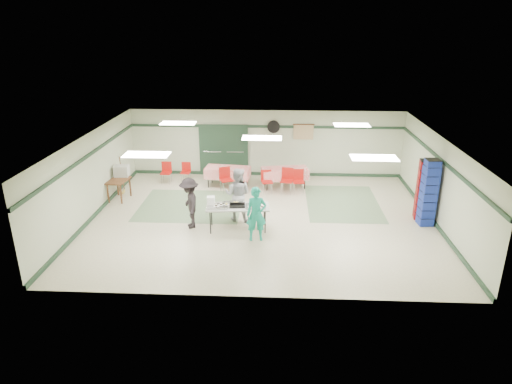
{
  "coord_description": "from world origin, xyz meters",
  "views": [
    {
      "loc": [
        0.5,
        -13.56,
        6.02
      ],
      "look_at": [
        -0.17,
        -0.3,
        1.03
      ],
      "focal_mm": 32.0,
      "sensor_mm": 36.0,
      "label": 1
    }
  ],
  "objects_px": {
    "broom": "(122,174)",
    "chair_loose_a": "(186,170)",
    "serving_table": "(238,207)",
    "dining_table_b": "(228,172)",
    "chair_loose_b": "(166,170)",
    "dining_table_a": "(285,173)",
    "printer_table": "(118,182)",
    "volunteer_dark": "(190,203)",
    "chair_b": "(267,179)",
    "crate_stack_red": "(424,190)",
    "office_printer": "(122,171)",
    "volunteer_grey": "(238,195)",
    "chair_d": "(225,177)",
    "chair_a": "(287,178)",
    "volunteer_teal": "(256,214)",
    "crate_stack_blue_a": "(429,193)",
    "chair_c": "(298,179)",
    "crate_stack_blue_b": "(428,196)"
  },
  "relations": [
    {
      "from": "volunteer_dark",
      "to": "chair_b",
      "type": "bearing_deg",
      "value": 125.89
    },
    {
      "from": "dining_table_b",
      "to": "chair_loose_b",
      "type": "xyz_separation_m",
      "value": [
        -2.45,
        0.28,
        -0.05
      ]
    },
    {
      "from": "serving_table",
      "to": "chair_d",
      "type": "xyz_separation_m",
      "value": [
        -0.75,
        3.29,
        -0.14
      ]
    },
    {
      "from": "volunteer_grey",
      "to": "crate_stack_red",
      "type": "bearing_deg",
      "value": -165.13
    },
    {
      "from": "serving_table",
      "to": "chair_a",
      "type": "relative_size",
      "value": 2.1
    },
    {
      "from": "chair_loose_a",
      "to": "crate_stack_blue_b",
      "type": "relative_size",
      "value": 0.4
    },
    {
      "from": "dining_table_a",
      "to": "office_printer",
      "type": "bearing_deg",
      "value": -178.29
    },
    {
      "from": "volunteer_grey",
      "to": "dining_table_b",
      "type": "distance_m",
      "value": 3.25
    },
    {
      "from": "chair_c",
      "to": "chair_d",
      "type": "xyz_separation_m",
      "value": [
        -2.71,
        -0.0,
        0.03
      ]
    },
    {
      "from": "crate_stack_blue_a",
      "to": "broom",
      "type": "bearing_deg",
      "value": 167.5
    },
    {
      "from": "dining_table_a",
      "to": "printer_table",
      "type": "height_order",
      "value": "dining_table_a"
    },
    {
      "from": "volunteer_grey",
      "to": "chair_d",
      "type": "xyz_separation_m",
      "value": [
        -0.69,
        2.6,
        -0.3
      ]
    },
    {
      "from": "chair_a",
      "to": "broom",
      "type": "distance_m",
      "value": 6.09
    },
    {
      "from": "printer_table",
      "to": "broom",
      "type": "xyz_separation_m",
      "value": [
        -0.08,
        0.66,
        0.09
      ]
    },
    {
      "from": "volunteer_teal",
      "to": "broom",
      "type": "distance_m",
      "value": 6.29
    },
    {
      "from": "volunteer_grey",
      "to": "chair_loose_a",
      "type": "xyz_separation_m",
      "value": [
        -2.39,
        3.64,
        -0.39
      ]
    },
    {
      "from": "chair_c",
      "to": "chair_d",
      "type": "height_order",
      "value": "chair_d"
    },
    {
      "from": "dining_table_b",
      "to": "chair_c",
      "type": "height_order",
      "value": "chair_c"
    },
    {
      "from": "office_printer",
      "to": "dining_table_b",
      "type": "bearing_deg",
      "value": 11.32
    },
    {
      "from": "dining_table_b",
      "to": "chair_d",
      "type": "height_order",
      "value": "chair_d"
    },
    {
      "from": "chair_d",
      "to": "printer_table",
      "type": "bearing_deg",
      "value": 171.02
    },
    {
      "from": "dining_table_b",
      "to": "chair_c",
      "type": "distance_m",
      "value": 2.75
    },
    {
      "from": "volunteer_teal",
      "to": "volunteer_grey",
      "type": "xyz_separation_m",
      "value": [
        -0.66,
        1.39,
        0.06
      ]
    },
    {
      "from": "crate_stack_red",
      "to": "office_printer",
      "type": "bearing_deg",
      "value": 171.15
    },
    {
      "from": "dining_table_b",
      "to": "volunteer_teal",
      "type": "bearing_deg",
      "value": -67.03
    },
    {
      "from": "volunteer_teal",
      "to": "chair_c",
      "type": "height_order",
      "value": "volunteer_teal"
    },
    {
      "from": "broom",
      "to": "chair_loose_a",
      "type": "bearing_deg",
      "value": 29.33
    },
    {
      "from": "office_printer",
      "to": "volunteer_grey",
      "type": "bearing_deg",
      "value": -30.53
    },
    {
      "from": "crate_stack_blue_b",
      "to": "chair_d",
      "type": "bearing_deg",
      "value": 157.97
    },
    {
      "from": "chair_d",
      "to": "crate_stack_red",
      "type": "xyz_separation_m",
      "value": [
        6.6,
        -2.19,
        0.41
      ]
    },
    {
      "from": "chair_loose_b",
      "to": "dining_table_b",
      "type": "bearing_deg",
      "value": -5.72
    },
    {
      "from": "dining_table_b",
      "to": "chair_loose_b",
      "type": "height_order",
      "value": "chair_loose_b"
    },
    {
      "from": "dining_table_a",
      "to": "chair_loose_a",
      "type": "height_order",
      "value": "chair_loose_a"
    },
    {
      "from": "volunteer_teal",
      "to": "chair_loose_b",
      "type": "relative_size",
      "value": 1.92
    },
    {
      "from": "volunteer_teal",
      "to": "volunteer_dark",
      "type": "xyz_separation_m",
      "value": [
        -2.08,
        0.77,
        -0.01
      ]
    },
    {
      "from": "chair_b",
      "to": "volunteer_dark",
      "type": "bearing_deg",
      "value": -137.25
    },
    {
      "from": "volunteer_teal",
      "to": "crate_stack_blue_b",
      "type": "xyz_separation_m",
      "value": [
        5.24,
        1.32,
        0.16
      ]
    },
    {
      "from": "chair_a",
      "to": "chair_d",
      "type": "bearing_deg",
      "value": -170.93
    },
    {
      "from": "dining_table_a",
      "to": "printer_table",
      "type": "xyz_separation_m",
      "value": [
        -5.92,
        -1.59,
        0.08
      ]
    },
    {
      "from": "crate_stack_blue_a",
      "to": "broom",
      "type": "height_order",
      "value": "crate_stack_blue_a"
    },
    {
      "from": "office_printer",
      "to": "chair_loose_b",
      "type": "bearing_deg",
      "value": 42.65
    },
    {
      "from": "serving_table",
      "to": "broom",
      "type": "height_order",
      "value": "broom"
    },
    {
      "from": "chair_loose_b",
      "to": "crate_stack_blue_b",
      "type": "xyz_separation_m",
      "value": [
        9.03,
        -3.52,
        0.45
      ]
    },
    {
      "from": "volunteer_teal",
      "to": "broom",
      "type": "relative_size",
      "value": 1.14
    },
    {
      "from": "chair_d",
      "to": "broom",
      "type": "xyz_separation_m",
      "value": [
        -3.78,
        -0.36,
        0.16
      ]
    },
    {
      "from": "dining_table_b",
      "to": "chair_loose_b",
      "type": "distance_m",
      "value": 2.47
    },
    {
      "from": "chair_b",
      "to": "chair_loose_b",
      "type": "bearing_deg",
      "value": 155.81
    },
    {
      "from": "volunteer_dark",
      "to": "crate_stack_blue_b",
      "type": "relative_size",
      "value": 0.82
    },
    {
      "from": "chair_a",
      "to": "dining_table_b",
      "type": "bearing_deg",
      "value": 175.1
    },
    {
      "from": "dining_table_a",
      "to": "chair_a",
      "type": "relative_size",
      "value": 1.97
    }
  ]
}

